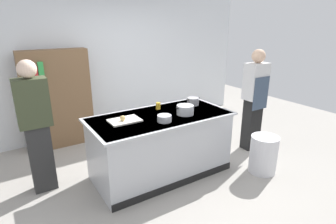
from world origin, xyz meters
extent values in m
plane|color=#9E9991|center=(0.00, 0.00, 0.00)|extent=(10.00, 10.00, 0.00)
cube|color=silver|center=(0.00, 2.10, 1.50)|extent=(6.40, 0.12, 3.00)
cube|color=#B7BABF|center=(0.00, 0.00, 0.45)|extent=(1.90, 0.90, 0.90)
cube|color=#B7BABF|center=(0.00, 0.00, 0.89)|extent=(1.98, 0.98, 0.03)
cube|color=black|center=(0.00, -0.46, 0.05)|extent=(1.90, 0.01, 0.10)
cube|color=silver|center=(-0.51, 0.06, 0.91)|extent=(0.40, 0.28, 0.02)
sphere|color=tan|center=(-0.54, 0.04, 0.96)|extent=(0.07, 0.07, 0.07)
cylinder|color=#B7BABF|center=(0.32, -0.14, 0.97)|extent=(0.24, 0.24, 0.13)
cube|color=black|center=(0.18, -0.14, 1.01)|extent=(0.04, 0.02, 0.01)
cube|color=black|center=(0.45, -0.14, 1.01)|extent=(0.04, 0.02, 0.01)
cylinder|color=#99999E|center=(0.68, 0.16, 0.96)|extent=(0.18, 0.18, 0.12)
cube|color=black|center=(0.58, 0.16, 1.00)|extent=(0.04, 0.02, 0.01)
cube|color=black|center=(0.79, 0.16, 1.00)|extent=(0.04, 0.02, 0.01)
cylinder|color=#B7BABF|center=(-0.08, -0.23, 0.94)|extent=(0.19, 0.19, 0.09)
cylinder|color=yellow|center=(0.12, 0.27, 0.95)|extent=(0.07, 0.07, 0.10)
cylinder|color=silver|center=(1.29, -0.78, 0.28)|extent=(0.40, 0.40, 0.56)
cube|color=black|center=(1.77, -0.12, 0.45)|extent=(0.28, 0.20, 0.90)
cube|color=silver|center=(1.77, -0.12, 1.20)|extent=(0.38, 0.24, 0.60)
sphere|color=#D3AA8C|center=(1.77, -0.12, 1.61)|extent=(0.22, 0.22, 0.22)
cube|color=#38475B|center=(1.77, -0.24, 1.02)|extent=(0.34, 0.02, 0.54)
cube|color=#2C2C2C|center=(-1.51, 0.50, 0.45)|extent=(0.28, 0.20, 0.90)
cube|color=#39402A|center=(-1.51, 0.50, 1.20)|extent=(0.38, 0.24, 0.60)
sphere|color=beige|center=(-1.51, 0.50, 1.61)|extent=(0.22, 0.22, 0.22)
cube|color=brown|center=(-0.99, 1.80, 0.85)|extent=(1.10, 0.28, 1.70)
cube|color=teal|center=(-1.43, 1.64, 1.36)|extent=(0.06, 0.03, 0.24)
cube|color=purple|center=(-1.36, 1.64, 1.40)|extent=(0.06, 0.03, 0.32)
cube|color=red|center=(-1.29, 1.64, 1.36)|extent=(0.05, 0.03, 0.23)
cube|color=green|center=(-1.21, 1.64, 1.39)|extent=(0.08, 0.03, 0.30)
camera|label=1|loc=(-1.81, -3.03, 2.14)|focal=28.90mm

